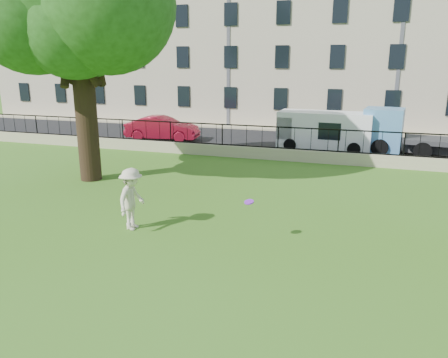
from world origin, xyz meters
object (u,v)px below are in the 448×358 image
(man, at_px, (132,199))
(frisbee, at_px, (249,202))
(red_sedan, at_px, (162,128))
(white_van, at_px, (324,131))
(blue_truck, at_px, (421,133))

(man, xyz_separation_m, frisbee, (3.61, 0.10, 0.25))
(frisbee, distance_m, red_sedan, 16.90)
(frisbee, relative_size, red_sedan, 0.06)
(man, bearing_deg, white_van, -16.47)
(man, height_order, red_sedan, man)
(frisbee, bearing_deg, red_sedan, 123.91)
(man, distance_m, red_sedan, 15.27)
(red_sedan, xyz_separation_m, white_van, (10.13, 0.06, 0.32))
(frisbee, xyz_separation_m, red_sedan, (-9.43, 14.02, -0.43))
(man, distance_m, blue_truck, 16.98)
(frisbee, height_order, white_van, white_van)
(red_sedan, xyz_separation_m, blue_truck, (15.15, 0.06, 0.46))
(red_sedan, bearing_deg, frisbee, -153.42)
(white_van, bearing_deg, frisbee, -90.16)
(man, bearing_deg, frisbee, -87.98)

